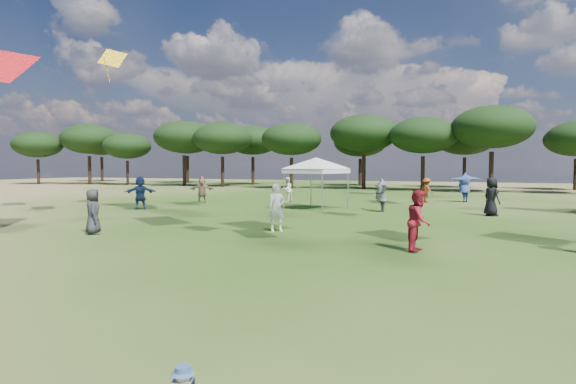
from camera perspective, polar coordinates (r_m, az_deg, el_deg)
name	(u,v)px	position (r m, az deg, el deg)	size (l,w,h in m)	color
tree_line	(481,133)	(48.87, 21.93, 6.54)	(108.78, 17.63, 7.77)	black
tent_left	(316,160)	(26.15, 3.36, 3.81)	(5.20, 5.20, 3.10)	gray
festival_crowd	(392,196)	(24.31, 12.27, -0.44)	(29.36, 21.57, 1.92)	white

